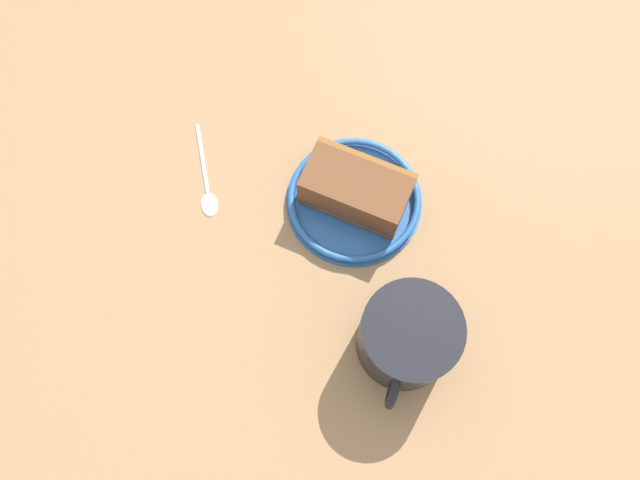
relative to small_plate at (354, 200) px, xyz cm
name	(u,v)px	position (x,y,z in cm)	size (l,w,h in cm)	color
ground_plane	(326,224)	(3.09, 2.47, -1.78)	(145.24, 145.24, 2.01)	#936D47
small_plate	(354,200)	(0.00, 0.00, 0.00)	(15.56, 15.56, 1.57)	#26599E
cake_slice	(356,189)	(-0.09, -0.25, 2.65)	(12.96, 9.81, 5.23)	brown
tea_mug	(407,338)	(-5.74, 16.06, 3.85)	(9.98, 12.31, 9.10)	black
teaspoon	(207,189)	(17.00, -0.60, -0.42)	(4.13, 11.87, 0.80)	silver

